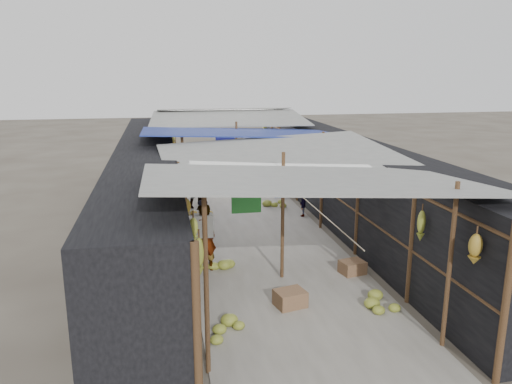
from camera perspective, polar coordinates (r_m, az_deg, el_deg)
ground at (r=7.82m, az=8.50°, el=-18.30°), size 80.00×80.00×0.00m
aisle_slab at (r=13.58m, az=-0.56°, el=-3.94°), size 3.60×16.00×0.02m
stall_left at (r=13.08m, az=-12.29°, el=0.24°), size 1.40×15.00×2.30m
stall_right at (r=14.00m, az=10.36°, el=1.21°), size 1.40×15.00×2.30m
crate_near at (r=9.14m, az=3.92°, el=-12.09°), size 0.60×0.53×0.31m
crate_mid at (r=10.66m, az=10.95°, el=-8.48°), size 0.55×0.48×0.29m
crate_back at (r=17.63m, az=-5.50°, el=0.64°), size 0.58×0.51×0.31m
black_basin at (r=16.90m, az=3.17°, el=-0.13°), size 0.59×0.59×0.18m
vendor_elderly at (r=10.45m, az=-6.02°, el=-5.24°), size 0.62×0.48×1.49m
shopper_blue at (r=15.43m, az=-6.39°, el=1.25°), size 1.00×0.95×1.64m
vendor_seated at (r=14.43m, az=5.30°, el=-1.18°), size 0.43×0.61×0.87m
market_canopy at (r=13.38m, az=-0.72°, el=6.32°), size 5.62×15.20×2.77m
hanging_bananas at (r=13.64m, az=0.10°, el=3.37°), size 3.96×14.24×0.69m
floor_bananas at (r=12.56m, az=-2.49°, el=-4.70°), size 3.88×10.15×0.36m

